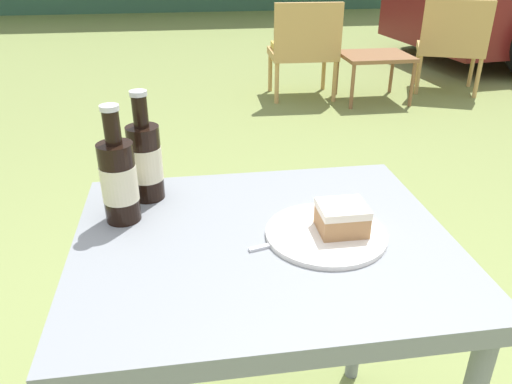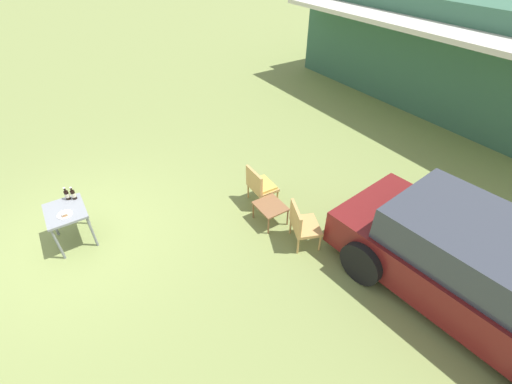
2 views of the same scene
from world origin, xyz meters
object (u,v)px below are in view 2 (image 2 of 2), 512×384
Objects in this scene: patio_table at (66,214)px; cola_bottle_far at (67,195)px; wicker_chair_plain at (302,223)px; wicker_chair_cushioned at (260,185)px; parked_car at (481,271)px; garden_side_table at (270,207)px; cake_on_plate at (65,214)px; cola_bottle_near at (73,194)px.

patio_table is 3.00× the size of cola_bottle_far.
wicker_chair_cushioned is at bearing 21.85° from wicker_chair_plain.
parked_car is at bearing -157.76° from wicker_chair_cushioned.
wicker_chair_plain is 0.75m from garden_side_table.
patio_table is at bearing -139.98° from parked_car.
patio_table reaches higher than garden_side_table.
parked_car reaches higher than wicker_chair_plain.
cake_on_plate is 0.97× the size of cola_bottle_near.
cake_on_plate is at bearing -139.01° from parked_car.
cake_on_plate reaches higher than patio_table.
wicker_chair_cushioned is 1.31m from wicker_chair_plain.
cola_bottle_far reaches higher than wicker_chair_plain.
parked_car is 6.47m from cola_bottle_near.
cola_bottle_near is (-2.43, -3.11, 0.35)m from wicker_chair_plain.
parked_car is 2.64m from wicker_chair_plain.
wicker_chair_cushioned is at bearing 77.34° from cake_on_plate.
cake_on_plate is at bearing -5.51° from patio_table.
garden_side_table is 3.48m from cake_on_plate.
wicker_chair_plain is 3.24× the size of cola_bottle_far.
patio_table is 3.00× the size of cola_bottle_near.
wicker_chair_cushioned reaches higher than cake_on_plate.
cola_bottle_near reaches higher than garden_side_table.
cola_bottle_near is at bearing -142.73° from parked_car.
wicker_chair_cushioned is at bearing 70.32° from cola_bottle_near.
cola_bottle_far is at bearing 157.59° from patio_table.
wicker_chair_plain is 3.96m from cola_bottle_near.
patio_table is (-4.46, -4.66, -0.04)m from parked_car.
wicker_chair_cushioned reaches higher than patio_table.
parked_car is 5.98× the size of patio_table.
cake_on_plate is (-0.75, -3.34, 0.28)m from wicker_chair_cushioned.
cola_bottle_near is (-1.69, -2.97, 0.45)m from garden_side_table.
garden_side_table is at bearing 65.31° from patio_table.
cola_bottle_near is 0.11m from cola_bottle_far.
cola_bottle_far is at bearing 71.97° from wicker_chair_cushioned.
patio_table is 0.36m from cola_bottle_near.
parked_car is 7.95× the size of garden_side_table.
cola_bottle_far is at bearing 74.77° from wicker_chair_plain.
cola_bottle_far reaches higher than cake_on_plate.
parked_car is 18.46× the size of cake_on_plate.
wicker_chair_plain is at bearing 56.48° from patio_table.
cola_bottle_near is at bearing 74.49° from wicker_chair_plain.
cola_bottle_far is at bearing -119.57° from garden_side_table.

